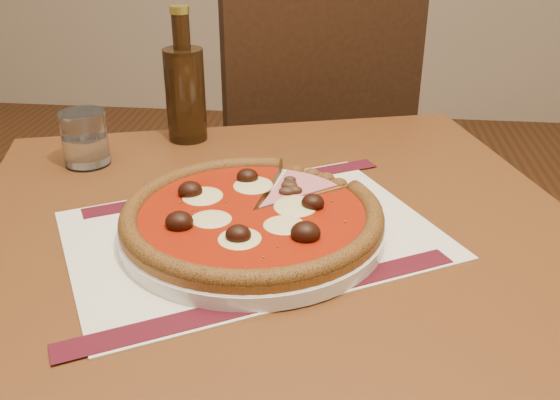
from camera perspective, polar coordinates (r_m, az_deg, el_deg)
The scene contains 8 objects.
table at distance 0.86m, azimuth -0.15°, elevation -8.49°, with size 0.99×0.99×0.75m.
chair_far at distance 1.57m, azimuth 2.33°, elevation 4.24°, with size 0.60×0.60×0.96m.
placemat at distance 0.79m, azimuth -2.51°, elevation -3.17°, with size 0.45×0.32×0.00m, color white.
plate at distance 0.78m, azimuth -2.52°, elevation -2.53°, with size 0.33×0.33×0.02m, color white.
pizza at distance 0.77m, azimuth -2.56°, elevation -1.25°, with size 0.33×0.33×0.04m.
ham_slice at distance 0.84m, azimuth 2.46°, elevation 0.87°, with size 0.11×0.14×0.02m.
water_glass at distance 1.03m, azimuth -17.41°, elevation 5.40°, with size 0.07×0.07×0.09m, color white.
bottle at distance 1.08m, azimuth -8.68°, elevation 9.94°, with size 0.07×0.07×0.23m.
Camera 1 is at (0.78, -0.42, 1.14)m, focal length 40.00 mm.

